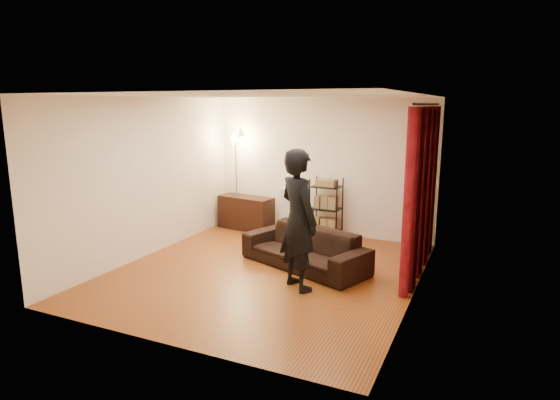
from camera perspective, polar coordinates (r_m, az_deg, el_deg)
The scene contains 14 objects.
floor at distance 7.44m, azimuth -1.68°, elevation -8.69°, with size 5.00×5.00×0.00m, color brown.
ceiling at distance 6.98m, azimuth -1.81°, elevation 12.59°, with size 5.00×5.00×0.00m, color white.
wall_back at distance 9.36m, azimuth 5.05°, elevation 4.01°, with size 5.00×5.00×0.00m, color beige.
wall_front at distance 5.01m, azimuth -14.50°, elevation -2.94°, with size 5.00×5.00×0.00m, color beige.
wall_left at distance 8.32m, azimuth -15.81°, elevation 2.66°, with size 5.00×5.00×0.00m, color beige.
wall_right at distance 6.43m, azimuth 16.55°, elevation 0.10°, with size 5.00×5.00×0.00m, color beige.
curtain_rod at distance 7.44m, azimuth 17.60°, elevation 11.08°, with size 0.04×0.04×2.65m, color black.
curtain at distance 7.55m, azimuth 16.85°, elevation 1.16°, with size 0.22×2.65×2.55m, color maroon, non-canonical shape.
sofa at distance 7.55m, azimuth 3.00°, elevation -5.87°, with size 2.14×0.84×0.63m, color black.
person at distance 6.52m, azimuth 2.25°, elevation -2.44°, with size 0.73×0.48×1.99m, color black.
media_cabinet at distance 9.84m, azimuth -4.17°, elevation -1.56°, with size 1.18×0.44×0.69m, color black.
storage_boxes at distance 9.56m, azimuth 1.25°, elevation -1.21°, with size 0.37×0.30×0.92m, color silver, non-canonical shape.
wire_shelf at distance 9.10m, azimuth 5.63°, elevation -1.06°, with size 0.54×0.38×1.19m, color black, non-canonical shape.
floor_lamp at distance 9.85m, azimuth -5.36°, elevation 2.43°, with size 0.37×0.37×2.04m, color silver, non-canonical shape.
Camera 1 is at (3.09, -6.25, 2.57)m, focal length 30.00 mm.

